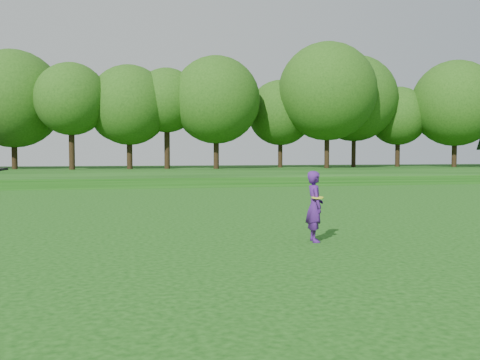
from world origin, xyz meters
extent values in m
plane|color=#0F3C0B|center=(0.00, 0.00, 0.00)|extent=(140.00, 140.00, 0.00)
cube|color=#0F3C0B|center=(0.00, 34.00, 0.30)|extent=(130.00, 30.00, 0.60)
cube|color=gray|center=(0.00, 20.00, 0.02)|extent=(130.00, 1.60, 0.04)
imported|color=#471974|center=(2.84, -1.04, 0.86)|extent=(0.46, 0.66, 1.71)
cylinder|color=yellow|center=(2.85, -1.20, 1.09)|extent=(0.29, 0.29, 0.04)
camera|label=1|loc=(-1.57, -13.22, 2.17)|focal=40.00mm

